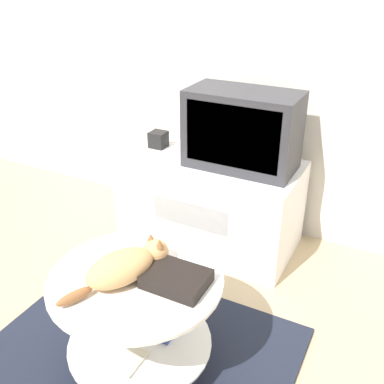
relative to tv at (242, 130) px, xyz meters
The scene contains 9 objects.
ground_plane 1.33m from the tv, 92.85° to the right, with size 12.00×12.00×0.00m, color tan.
wall_back 0.61m from the tv, 98.45° to the left, with size 8.00×0.05×2.60m.
rug 1.33m from the tv, 92.85° to the right, with size 1.41×1.04×0.02m.
tv_stand 0.55m from the tv, behind, with size 1.09×0.59×0.57m.
tv is the anchor object (origin of this frame).
speaker 0.63m from the tv, behind, with size 0.10×0.10×0.10m.
coffee_table 1.22m from the tv, 90.61° to the right, with size 0.73×0.73×0.50m.
dvd_box 1.13m from the tv, 81.60° to the right, with size 0.25×0.19×0.06m.
cat 1.17m from the tv, 92.37° to the right, with size 0.27×0.49×0.14m.
Camera 1 is at (0.93, -1.28, 1.69)m, focal length 42.00 mm.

